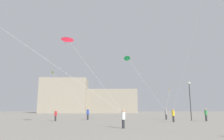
{
  "coord_description": "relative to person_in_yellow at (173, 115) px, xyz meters",
  "views": [
    {
      "loc": [
        -0.71,
        -7.23,
        1.64
      ],
      "look_at": [
        0.0,
        19.96,
        6.76
      ],
      "focal_mm": 33.4,
      "sensor_mm": 36.0,
      "label": 1
    }
  ],
  "objects": [
    {
      "name": "building_left_hall",
      "position": [
        -26.96,
        64.81,
        6.35
      ],
      "size": [
        19.5,
        13.87,
        14.56
      ],
      "color": "#A39984",
      "rests_on": "ground_plane"
    },
    {
      "name": "person_in_white",
      "position": [
        -7.2,
        -8.79,
        -0.04
      ],
      "size": [
        0.35,
        0.35,
        1.62
      ],
      "rotation": [
        0.0,
        0.0,
        4.52
      ],
      "color": "#2D2D33",
      "rests_on": "ground_plane"
    },
    {
      "name": "person_in_green",
      "position": [
        5.22,
        1.94,
        0.02
      ],
      "size": [
        0.38,
        0.38,
        1.74
      ],
      "rotation": [
        0.0,
        0.0,
        5.8
      ],
      "color": "#2D2D33",
      "rests_on": "ground_plane"
    },
    {
      "name": "kite_crimson_diamond",
      "position": [
        -12.97,
        -5.45,
        8.28
      ],
      "size": [
        6.62,
        4.09,
        8.47
      ],
      "color": "red"
    },
    {
      "name": "kite_amber_diamond",
      "position": [
        3.93,
        13.88,
        4.65
      ],
      "size": [
        3.59,
        8.26,
        4.7
      ],
      "color": "yellow"
    },
    {
      "name": "building_centre_hall",
      "position": [
        -8.96,
        67.64,
        4.1
      ],
      "size": [
        28.16,
        15.96,
        10.05
      ],
      "color": "#A39984",
      "rests_on": "ground_plane"
    },
    {
      "name": "kite_lime_delta",
      "position": [
        -18.94,
        12.9,
        7.48
      ],
      "size": [
        8.1,
        7.97,
        7.73
      ],
      "color": "#8CD12D"
    },
    {
      "name": "person_in_blue",
      "position": [
        -11.57,
        5.74,
        0.08
      ],
      "size": [
        0.4,
        0.4,
        1.84
      ],
      "rotation": [
        0.0,
        0.0,
        5.57
      ],
      "color": "#2D2D33",
      "rests_on": "ground_plane"
    },
    {
      "name": "person_in_grey",
      "position": [
        0.83,
        6.24,
        -0.0
      ],
      "size": [
        0.37,
        0.37,
        1.7
      ],
      "rotation": [
        0.0,
        0.0,
        3.41
      ],
      "color": "#2D2D33",
      "rests_on": "ground_plane"
    },
    {
      "name": "lamppost_east",
      "position": [
        3.68,
        3.31,
        2.8
      ],
      "size": [
        0.36,
        0.36,
        5.66
      ],
      "color": "#2D2D30",
      "rests_on": "ground_plane"
    },
    {
      "name": "person_in_red",
      "position": [
        -15.74,
        2.4,
        -0.07
      ],
      "size": [
        0.34,
        0.34,
        1.57
      ],
      "rotation": [
        0.0,
        0.0,
        6.0
      ],
      "color": "#2D2D33",
      "rests_on": "ground_plane"
    },
    {
      "name": "kite_emerald_diamond",
      "position": [
        -4.68,
        11.88,
        10.41
      ],
      "size": [
        6.2,
        6.25,
        10.55
      ],
      "color": "green"
    },
    {
      "name": "person_in_yellow",
      "position": [
        0.0,
        0.0,
        0.0
      ],
      "size": [
        0.37,
        0.37,
        1.7
      ],
      "rotation": [
        0.0,
        0.0,
        0.76
      ],
      "color": "#2D2D33",
      "rests_on": "ground_plane"
    }
  ]
}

